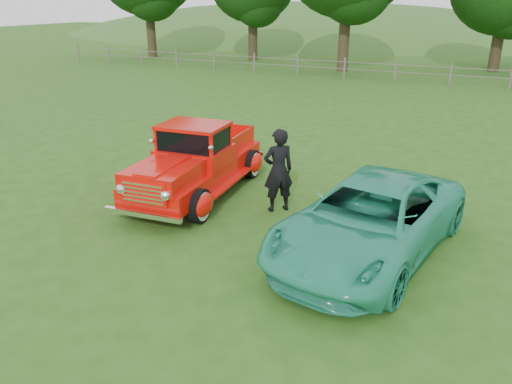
% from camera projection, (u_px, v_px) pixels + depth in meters
% --- Properties ---
extents(ground, '(140.00, 140.00, 0.00)m').
position_uv_depth(ground, '(186.00, 233.00, 10.35)').
color(ground, '#275115').
rests_on(ground, ground).
extents(distant_hills, '(116.00, 60.00, 18.00)m').
position_uv_depth(distant_hills, '(416.00, 73.00, 63.61)').
color(distant_hills, '#2C5C22').
rests_on(distant_hills, ground).
extents(fence_line, '(48.00, 0.12, 1.20)m').
position_uv_depth(fence_line, '(395.00, 71.00, 28.61)').
color(fence_line, '#655B55').
rests_on(fence_line, ground).
extents(red_pickup, '(2.52, 5.11, 1.78)m').
position_uv_depth(red_pickup, '(196.00, 163.00, 12.15)').
color(red_pickup, black).
rests_on(red_pickup, ground).
extents(teal_sedan, '(3.20, 5.41, 1.41)m').
position_uv_depth(teal_sedan, '(370.00, 220.00, 9.25)').
color(teal_sedan, '#28A27D').
rests_on(teal_sedan, ground).
extents(man, '(0.82, 0.81, 1.91)m').
position_uv_depth(man, '(278.00, 170.00, 11.11)').
color(man, black).
rests_on(man, ground).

